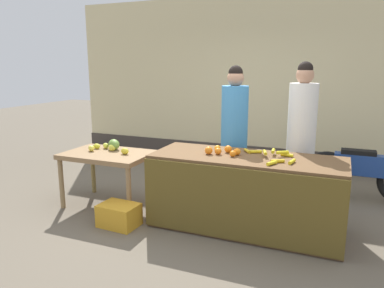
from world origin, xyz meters
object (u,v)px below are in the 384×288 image
parked_motorcycle (364,172)px  produce_crate (119,215)px  produce_sack (183,179)px  vendor_woman_white_shirt (301,139)px  vendor_woman_blue_shirt (234,137)px

parked_motorcycle → produce_crate: parked_motorcycle is taller
parked_motorcycle → produce_sack: 2.46m
vendor_woman_white_shirt → produce_sack: vendor_woman_white_shirt is taller
vendor_woman_blue_shirt → produce_crate: vendor_woman_blue_shirt is taller
vendor_woman_white_shirt → produce_crate: vendor_woman_white_shirt is taller
produce_crate → produce_sack: bearing=73.9°
parked_motorcycle → produce_sack: (-2.31, -0.84, -0.12)m
vendor_woman_white_shirt → produce_crate: (-1.85, -1.20, -0.81)m
vendor_woman_white_shirt → produce_sack: bearing=-176.8°
vendor_woman_blue_shirt → parked_motorcycle: 1.87m
produce_crate → vendor_woman_white_shirt: bearing=33.0°
parked_motorcycle → produce_crate: (-2.64, -1.96, -0.27)m
parked_motorcycle → produce_crate: size_ratio=3.64×
vendor_woman_blue_shirt → produce_sack: 0.95m
vendor_woman_white_shirt → parked_motorcycle: 1.22m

